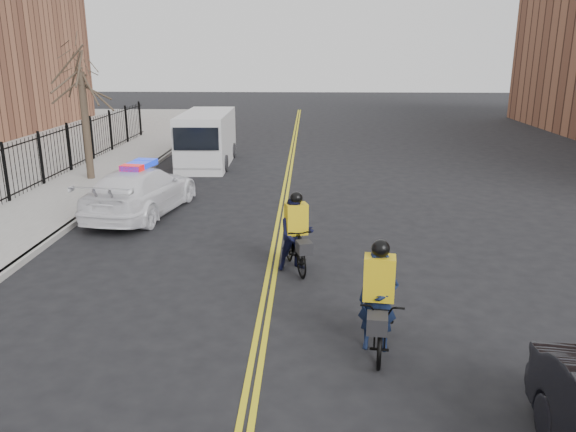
{
  "coord_description": "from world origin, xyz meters",
  "views": [
    {
      "loc": [
        0.82,
        -10.98,
        4.88
      ],
      "look_at": [
        0.37,
        1.16,
        1.3
      ],
      "focal_mm": 35.0,
      "sensor_mm": 36.0,
      "label": 1
    }
  ],
  "objects_px": {
    "cargo_van": "(206,140)",
    "cyclist_far": "(296,240)",
    "cyclist_near": "(378,312)",
    "police_cruiser": "(141,191)"
  },
  "relations": [
    {
      "from": "police_cruiser",
      "to": "cyclist_far",
      "type": "xyz_separation_m",
      "value": [
        4.89,
        -4.47,
        -0.01
      ]
    },
    {
      "from": "cyclist_near",
      "to": "cyclist_far",
      "type": "distance_m",
      "value": 3.82
    },
    {
      "from": "cyclist_far",
      "to": "police_cruiser",
      "type": "bearing_deg",
      "value": 120.93
    },
    {
      "from": "cyclist_near",
      "to": "cargo_van",
      "type": "bearing_deg",
      "value": 117.25
    },
    {
      "from": "police_cruiser",
      "to": "cyclist_near",
      "type": "bearing_deg",
      "value": 137.16
    },
    {
      "from": "cargo_van",
      "to": "cyclist_far",
      "type": "bearing_deg",
      "value": -72.47
    },
    {
      "from": "police_cruiser",
      "to": "cyclist_far",
      "type": "relative_size",
      "value": 2.79
    },
    {
      "from": "cargo_van",
      "to": "cyclist_near",
      "type": "bearing_deg",
      "value": -71.73
    },
    {
      "from": "police_cruiser",
      "to": "cargo_van",
      "type": "bearing_deg",
      "value": -85.83
    },
    {
      "from": "police_cruiser",
      "to": "cyclist_far",
      "type": "distance_m",
      "value": 6.63
    }
  ]
}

